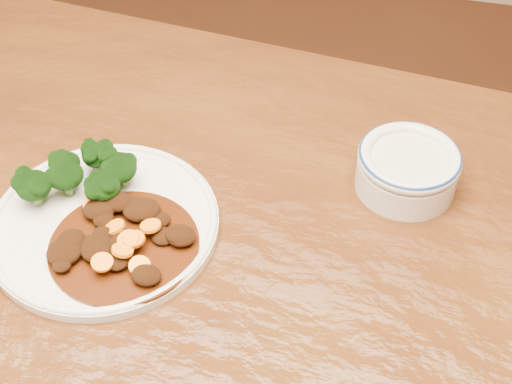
# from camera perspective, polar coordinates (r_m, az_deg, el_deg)

# --- Properties ---
(dining_table) EXTENTS (1.58, 1.05, 0.75)m
(dining_table) POSITION_cam_1_polar(r_m,az_deg,el_deg) (0.77, -5.89, -12.36)
(dining_table) COLOR #502C0E
(dining_table) RESTS_ON ground
(dinner_plate) EXTENTS (0.24, 0.24, 0.02)m
(dinner_plate) POSITION_cam_1_polar(r_m,az_deg,el_deg) (0.77, -12.05, -2.44)
(dinner_plate) COLOR white
(dinner_plate) RESTS_ON dining_table
(broccoli_florets) EXTENTS (0.12, 0.10, 0.04)m
(broccoli_florets) POSITION_cam_1_polar(r_m,az_deg,el_deg) (0.79, -13.87, 1.44)
(broccoli_florets) COLOR #5C8545
(broccoli_florets) RESTS_ON dinner_plate
(mince_stew) EXTENTS (0.15, 0.15, 0.03)m
(mince_stew) POSITION_cam_1_polar(r_m,az_deg,el_deg) (0.74, -10.91, -3.44)
(mince_stew) COLOR #3F1706
(mince_stew) RESTS_ON dinner_plate
(dip_bowl) EXTENTS (0.11, 0.11, 0.05)m
(dip_bowl) POSITION_cam_1_polar(r_m,az_deg,el_deg) (0.80, 12.02, 1.92)
(dip_bowl) COLOR beige
(dip_bowl) RESTS_ON dining_table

